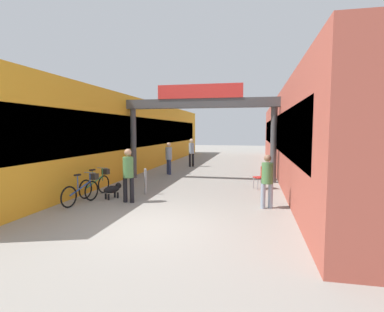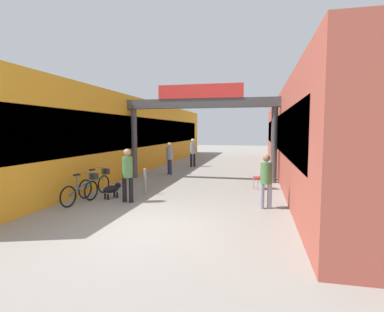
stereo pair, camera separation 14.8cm
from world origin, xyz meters
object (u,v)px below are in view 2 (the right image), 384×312
(pedestrian_with_dog, at_px, (127,172))
(dog_on_leash, at_px, (113,189))
(bicycle_blue_nearest, at_px, (83,190))
(pedestrian_carrying_crate, at_px, (170,156))
(bicycle_green_second, at_px, (97,183))
(cafe_chair_red_nearer, at_px, (261,176))
(bollard_post_metal, at_px, (145,181))
(pedestrian_elderly_walking, at_px, (193,151))
(pedestrian_companion, at_px, (266,178))

(pedestrian_with_dog, bearing_deg, dog_on_leash, 151.13)
(dog_on_leash, height_order, bicycle_blue_nearest, bicycle_blue_nearest)
(pedestrian_with_dog, relative_size, bicycle_blue_nearest, 1.05)
(pedestrian_carrying_crate, xyz_separation_m, bicycle_green_second, (-1.11, -5.51, -0.55))
(dog_on_leash, xyz_separation_m, cafe_chair_red_nearer, (5.06, 2.79, 0.22))
(dog_on_leash, bearing_deg, bollard_post_metal, 43.91)
(pedestrian_elderly_walking, height_order, bollard_post_metal, pedestrian_elderly_walking)
(pedestrian_with_dog, relative_size, cafe_chair_red_nearer, 1.98)
(dog_on_leash, bearing_deg, pedestrian_elderly_walking, 85.26)
(pedestrian_carrying_crate, distance_m, bicycle_green_second, 5.64)
(bicycle_green_second, height_order, cafe_chair_red_nearer, bicycle_green_second)
(dog_on_leash, distance_m, bollard_post_metal, 1.22)
(pedestrian_with_dog, xyz_separation_m, pedestrian_elderly_walking, (0.02, 9.88, 0.03))
(bollard_post_metal, bearing_deg, pedestrian_companion, -14.34)
(pedestrian_with_dog, height_order, pedestrian_companion, pedestrian_with_dog)
(pedestrian_elderly_walking, bearing_deg, cafe_chair_red_nearer, -57.32)
(pedestrian_companion, bearing_deg, bollard_post_metal, 165.66)
(pedestrian_carrying_crate, distance_m, pedestrian_elderly_walking, 3.62)
(bicycle_blue_nearest, bearing_deg, pedestrian_with_dog, 16.41)
(pedestrian_companion, relative_size, cafe_chair_red_nearer, 1.83)
(bollard_post_metal, bearing_deg, bicycle_blue_nearest, -131.93)
(pedestrian_companion, bearing_deg, dog_on_leash, 177.14)
(bicycle_green_second, xyz_separation_m, bollard_post_metal, (1.69, 0.47, 0.06))
(pedestrian_elderly_walking, distance_m, bicycle_green_second, 9.25)
(bicycle_green_second, bearing_deg, bicycle_blue_nearest, -81.06)
(bicycle_green_second, bearing_deg, pedestrian_carrying_crate, 78.56)
(cafe_chair_red_nearer, bearing_deg, pedestrian_carrying_crate, 147.09)
(pedestrian_with_dog, bearing_deg, pedestrian_carrying_crate, 94.21)
(pedestrian_carrying_crate, distance_m, bicycle_blue_nearest, 6.79)
(cafe_chair_red_nearer, bearing_deg, bicycle_blue_nearest, -147.52)
(bollard_post_metal, bearing_deg, pedestrian_elderly_walking, 90.58)
(pedestrian_elderly_walking, height_order, bicycle_green_second, pedestrian_elderly_walking)
(pedestrian_companion, height_order, bicycle_blue_nearest, pedestrian_companion)
(bicycle_blue_nearest, bearing_deg, bollard_post_metal, 48.07)
(bicycle_green_second, distance_m, bollard_post_metal, 1.75)
(dog_on_leash, bearing_deg, pedestrian_with_dog, -28.87)
(bollard_post_metal, bearing_deg, bicycle_green_second, -164.44)
(bicycle_blue_nearest, xyz_separation_m, bollard_post_metal, (1.50, 1.67, 0.06))
(pedestrian_with_dog, distance_m, pedestrian_carrying_crate, 6.31)
(bicycle_green_second, relative_size, bollard_post_metal, 1.73)
(bicycle_blue_nearest, bearing_deg, pedestrian_companion, 5.64)
(pedestrian_companion, bearing_deg, pedestrian_with_dog, -177.88)
(pedestrian_companion, xyz_separation_m, bicycle_green_second, (-5.98, 0.63, -0.49))
(pedestrian_with_dog, height_order, pedestrian_elderly_walking, pedestrian_elderly_walking)
(dog_on_leash, bearing_deg, pedestrian_companion, -2.86)
(dog_on_leash, xyz_separation_m, bollard_post_metal, (0.87, 0.84, 0.17))
(pedestrian_companion, distance_m, bicycle_blue_nearest, 5.84)
(bicycle_blue_nearest, bearing_deg, pedestrian_carrying_crate, 82.14)
(pedestrian_elderly_walking, height_order, dog_on_leash, pedestrian_elderly_walking)
(pedestrian_with_dog, height_order, bicycle_blue_nearest, pedestrian_with_dog)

